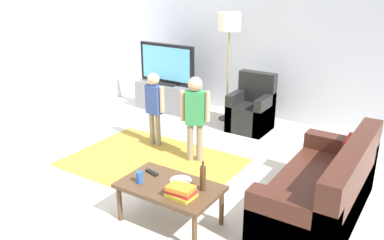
{
  "coord_description": "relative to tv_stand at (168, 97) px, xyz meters",
  "views": [
    {
      "loc": [
        2.6,
        -3.43,
        2.42
      ],
      "look_at": [
        0.0,
        0.6,
        0.65
      ],
      "focal_mm": 38.43,
      "sensor_mm": 36.0,
      "label": 1
    }
  ],
  "objects": [
    {
      "name": "bottle",
      "position": [
        2.41,
        -2.75,
        0.3
      ],
      "size": [
        0.06,
        0.06,
        0.3
      ],
      "color": "#4C3319",
      "rests_on": "coffee_table"
    },
    {
      "name": "armchair",
      "position": [
        1.67,
        -0.04,
        0.05
      ],
      "size": [
        0.6,
        0.6,
        0.9
      ],
      "color": "black",
      "rests_on": "ground"
    },
    {
      "name": "tv_stand",
      "position": [
        0.0,
        0.0,
        0.0
      ],
      "size": [
        1.2,
        0.44,
        0.5
      ],
      "color": "slate",
      "rests_on": "ground"
    },
    {
      "name": "soda_can",
      "position": [
        1.81,
        -2.97,
        0.24
      ],
      "size": [
        0.07,
        0.07,
        0.12
      ],
      "primitive_type": "cylinder",
      "color": "#2659B2",
      "rests_on": "coffee_table"
    },
    {
      "name": "couch",
      "position": [
        3.38,
        -1.94,
        0.05
      ],
      "size": [
        0.8,
        1.8,
        0.86
      ],
      "color": "#472319",
      "rests_on": "ground"
    },
    {
      "name": "tv",
      "position": [
        -0.0,
        -0.02,
        0.6
      ],
      "size": [
        1.1,
        0.28,
        0.71
      ],
      "color": "black",
      "rests_on": "tv_stand"
    },
    {
      "name": "floor_lamp",
      "position": [
        1.12,
        0.15,
        1.3
      ],
      "size": [
        0.36,
        0.36,
        1.78
      ],
      "color": "#262626",
      "rests_on": "ground"
    },
    {
      "name": "wall_back",
      "position": [
        1.61,
        0.7,
        1.11
      ],
      "size": [
        6.0,
        0.12,
        2.7
      ],
      "primitive_type": "cube",
      "color": "silver",
      "rests_on": "ground"
    },
    {
      "name": "book_stack",
      "position": [
        2.31,
        -2.97,
        0.23
      ],
      "size": [
        0.28,
        0.21,
        0.11
      ],
      "color": "yellow",
      "rests_on": "coffee_table"
    },
    {
      "name": "coffee_table",
      "position": [
        2.09,
        -2.85,
        0.13
      ],
      "size": [
        1.0,
        0.6,
        0.42
      ],
      "color": "#513823",
      "rests_on": "ground"
    },
    {
      "name": "child_near_tv",
      "position": [
        0.76,
        -1.37,
        0.4
      ],
      "size": [
        0.36,
        0.17,
        1.07
      ],
      "color": "gray",
      "rests_on": "ground"
    },
    {
      "name": "plate",
      "position": [
        2.14,
        -2.73,
        0.18
      ],
      "size": [
        0.22,
        0.22,
        0.02
      ],
      "color": "white",
      "rests_on": "coffee_table"
    },
    {
      "name": "child_center",
      "position": [
        1.53,
        -1.51,
        0.45
      ],
      "size": [
        0.35,
        0.23,
        1.15
      ],
      "color": "gray",
      "rests_on": "ground"
    },
    {
      "name": "ground",
      "position": [
        1.61,
        -2.3,
        -0.24
      ],
      "size": [
        7.8,
        7.8,
        0.0
      ],
      "primitive_type": "plane",
      "color": "beige"
    },
    {
      "name": "area_rug",
      "position": [
        1.09,
        -1.87,
        -0.24
      ],
      "size": [
        2.2,
        1.6,
        0.01
      ],
      "primitive_type": "cube",
      "color": "#B28C33",
      "rests_on": "ground"
    },
    {
      "name": "tv_remote",
      "position": [
        1.79,
        -2.75,
        0.19
      ],
      "size": [
        0.18,
        0.09,
        0.02
      ],
      "primitive_type": "cube",
      "rotation": [
        0.0,
        0.0,
        -0.25
      ],
      "color": "black",
      "rests_on": "coffee_table"
    }
  ]
}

